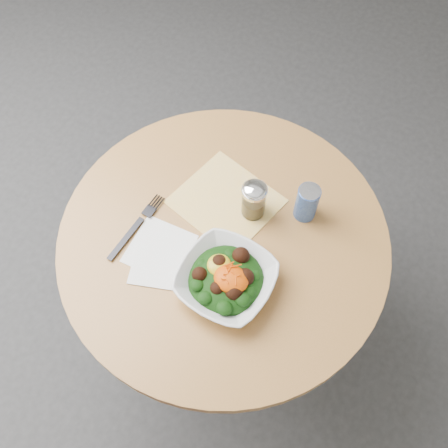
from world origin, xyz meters
name	(u,v)px	position (x,y,z in m)	size (l,w,h in m)	color
ground	(224,323)	(0.00, 0.00, 0.00)	(6.00, 6.00, 0.00)	#2C2C2E
table	(224,266)	(0.00, 0.00, 0.55)	(0.90, 0.90, 0.75)	black
cloth_napkin	(226,201)	(-0.04, 0.10, 0.75)	(0.26, 0.24, 0.00)	#FAA80D
paper_napkins	(161,254)	(-0.12, -0.13, 0.75)	(0.21, 0.21, 0.00)	white
salad_bowl	(226,279)	(0.07, -0.12, 0.78)	(0.25, 0.25, 0.09)	silver
fork	(138,225)	(-0.22, -0.08, 0.76)	(0.04, 0.23, 0.00)	black
spice_shaker	(254,200)	(0.04, 0.11, 0.81)	(0.07, 0.07, 0.12)	silver
beverage_can	(307,202)	(0.17, 0.16, 0.81)	(0.06, 0.06, 0.12)	navy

